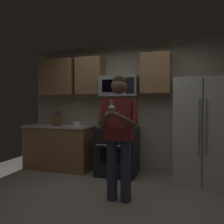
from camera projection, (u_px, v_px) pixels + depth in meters
The scene contains 11 objects.
ground_plane at pixel (100, 205), 3.01m from camera, with size 6.00×6.00×0.00m, color #9E9384.
wall_back at pixel (130, 107), 4.64m from camera, with size 4.40×0.10×2.60m, color #B7AD99.
oven_range at pixel (118, 151), 4.34m from camera, with size 0.76×0.70×0.93m.
microwave at pixel (119, 86), 4.41m from camera, with size 0.74×0.41×0.40m.
refrigerator at pixel (201, 131), 3.84m from camera, with size 0.90×0.75×1.80m.
cabinet_row_upper at pixel (93, 76), 4.63m from camera, with size 2.78×0.36×0.76m.
counter_left at pixel (59, 147), 4.75m from camera, with size 1.44×0.66×0.92m.
knife_block at pixel (57, 120), 4.69m from camera, with size 0.16×0.15×0.32m.
bowl_large_white at pixel (76, 124), 4.61m from camera, with size 0.19×0.19×0.09m.
person at pixel (119, 130), 3.11m from camera, with size 0.60×0.48×1.76m.
cupcake at pixel (111, 109), 2.78m from camera, with size 0.09×0.09×0.17m.
Camera 1 is at (1.05, -2.79, 1.35)m, focal length 35.76 mm.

